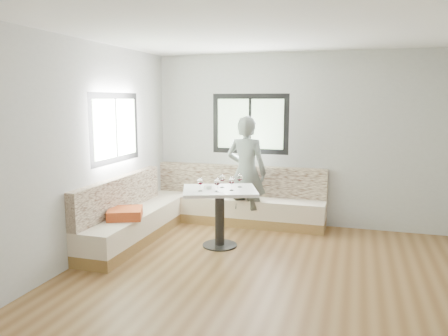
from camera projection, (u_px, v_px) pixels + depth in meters
The scene contains 10 objects.
room at pixel (271, 159), 4.79m from camera, with size 5.01×5.01×2.81m.
banquette at pixel (193, 210), 6.85m from camera, with size 2.90×2.80×0.95m.
table at pixel (220, 203), 6.09m from camera, with size 1.21×1.08×0.82m.
person at pixel (246, 172), 6.97m from camera, with size 0.66×0.43×1.81m, color slate.
olive_ramekin at pixel (208, 187), 6.08m from camera, with size 0.11×0.11×0.04m.
wine_glass_a at pixel (200, 182), 5.89m from camera, with size 0.08×0.08×0.19m.
wine_glass_b at pixel (217, 182), 5.86m from camera, with size 0.08×0.08×0.19m.
wine_glass_c at pixel (232, 181), 5.94m from camera, with size 0.08×0.08×0.19m.
wine_glass_d at pixel (222, 178), 6.14m from camera, with size 0.08×0.08×0.19m.
wine_glass_e at pixel (240, 178), 6.16m from camera, with size 0.08×0.08×0.19m.
Camera 1 is at (0.82, -4.61, 2.06)m, focal length 35.00 mm.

